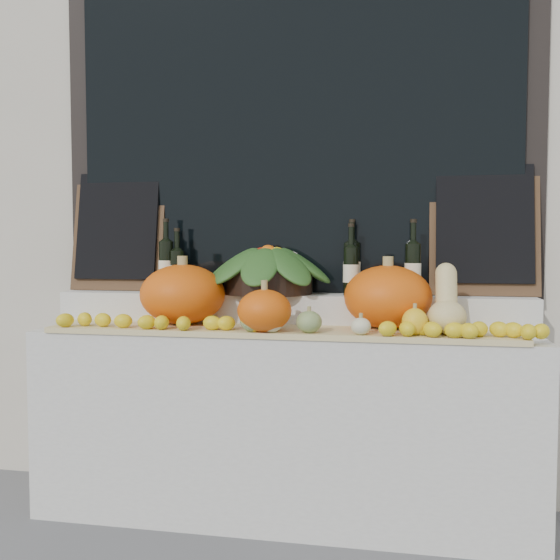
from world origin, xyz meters
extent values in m
cube|color=beige|center=(0.00, 2.25, 2.25)|extent=(7.00, 0.90, 4.50)
cube|color=black|center=(0.00, 1.80, 1.90)|extent=(2.40, 0.04, 2.10)
cube|color=black|center=(0.00, 1.77, 1.90)|extent=(2.20, 0.02, 2.00)
cube|color=silver|center=(0.00, 1.52, 0.44)|extent=(2.30, 0.55, 0.88)
cube|color=silver|center=(0.00, 1.68, 0.96)|extent=(2.30, 0.25, 0.16)
cube|color=tan|center=(0.00, 1.40, 0.89)|extent=(2.10, 0.32, 0.02)
ellipsoid|color=#EC5D0C|center=(-0.47, 1.47, 1.05)|extent=(0.47, 0.47, 0.28)
ellipsoid|color=#EC5D0C|center=(0.48, 1.50, 1.05)|extent=(0.49, 0.49, 0.28)
ellipsoid|color=#EC5D0C|center=(-0.04, 1.29, 1.00)|extent=(0.27, 0.27, 0.18)
ellipsoid|color=#DCC481|center=(0.73, 1.36, 0.98)|extent=(0.16, 0.16, 0.14)
cylinder|color=#DCC481|center=(0.73, 1.41, 1.09)|extent=(0.09, 0.14, 0.18)
sphere|color=#DCC481|center=(0.73, 1.45, 1.16)|extent=(0.09, 0.09, 0.09)
ellipsoid|color=#2C5D1C|center=(0.16, 1.30, 0.95)|extent=(0.11, 0.11, 0.09)
cylinder|color=#998D53|center=(0.16, 1.30, 1.01)|extent=(0.02, 0.02, 0.02)
ellipsoid|color=#2C5D1C|center=(-0.09, 1.28, 0.95)|extent=(0.11, 0.11, 0.10)
cylinder|color=#998D53|center=(-0.09, 1.28, 1.01)|extent=(0.02, 0.02, 0.02)
ellipsoid|color=beige|center=(-0.01, 1.28, 0.94)|extent=(0.10, 0.10, 0.08)
cylinder|color=#998D53|center=(-0.01, 1.28, 0.99)|extent=(0.02, 0.02, 0.02)
ellipsoid|color=yellow|center=(-0.08, 1.28, 0.97)|extent=(0.12, 0.12, 0.13)
cylinder|color=#998D53|center=(-0.08, 1.28, 1.05)|extent=(0.02, 0.02, 0.02)
ellipsoid|color=beige|center=(0.38, 1.28, 0.94)|extent=(0.08, 0.08, 0.07)
cylinder|color=#998D53|center=(0.38, 1.28, 0.99)|extent=(0.02, 0.02, 0.02)
ellipsoid|color=yellow|center=(0.60, 1.32, 0.96)|extent=(0.11, 0.11, 0.11)
cylinder|color=#998D53|center=(0.60, 1.32, 1.03)|extent=(0.02, 0.02, 0.02)
cylinder|color=black|center=(-0.10, 1.66, 1.10)|extent=(0.43, 0.43, 0.12)
cylinder|color=black|center=(-0.62, 1.65, 1.17)|extent=(0.07, 0.07, 0.26)
cylinder|color=black|center=(-0.62, 1.65, 1.35)|extent=(0.03, 0.03, 0.10)
cylinder|color=#F7EFCD|center=(-0.62, 1.65, 1.16)|extent=(0.08, 0.08, 0.08)
cylinder|color=black|center=(-0.62, 1.65, 1.40)|extent=(0.03, 0.03, 0.02)
cylinder|color=black|center=(-0.56, 1.65, 1.14)|extent=(0.07, 0.07, 0.21)
cylinder|color=black|center=(-0.56, 1.65, 1.30)|extent=(0.03, 0.03, 0.10)
cylinder|color=#F7EFCD|center=(-0.56, 1.65, 1.13)|extent=(0.08, 0.08, 0.08)
cylinder|color=black|center=(-0.56, 1.65, 1.35)|extent=(0.03, 0.03, 0.02)
cylinder|color=black|center=(0.30, 1.73, 1.16)|extent=(0.08, 0.08, 0.25)
cylinder|color=black|center=(0.30, 1.73, 1.34)|extent=(0.03, 0.03, 0.10)
cylinder|color=#F7EFCD|center=(0.30, 1.73, 1.15)|extent=(0.08, 0.08, 0.08)
cylinder|color=black|center=(0.30, 1.73, 1.40)|extent=(0.03, 0.03, 0.02)
cylinder|color=black|center=(0.31, 1.66, 1.15)|extent=(0.07, 0.07, 0.23)
cylinder|color=black|center=(0.31, 1.66, 1.32)|extent=(0.03, 0.03, 0.10)
cylinder|color=#F7EFCD|center=(0.31, 1.66, 1.14)|extent=(0.08, 0.08, 0.08)
cylinder|color=black|center=(0.31, 1.66, 1.37)|extent=(0.03, 0.03, 0.02)
cylinder|color=black|center=(0.59, 1.64, 1.16)|extent=(0.07, 0.07, 0.24)
cylinder|color=black|center=(0.59, 1.64, 1.33)|extent=(0.03, 0.03, 0.10)
cylinder|color=#F7EFCD|center=(0.59, 1.64, 1.15)|extent=(0.08, 0.08, 0.08)
cylinder|color=black|center=(0.59, 1.64, 1.39)|extent=(0.03, 0.03, 0.02)
cube|color=#4C331E|center=(-0.92, 1.75, 1.35)|extent=(0.50, 0.12, 0.61)
cube|color=black|center=(-0.92, 1.73, 1.38)|extent=(0.44, 0.11, 0.56)
cube|color=#4C331E|center=(0.92, 1.75, 1.35)|extent=(0.50, 0.12, 0.61)
cube|color=black|center=(0.92, 1.73, 1.38)|extent=(0.44, 0.11, 0.56)
camera|label=1|loc=(0.53, -1.32, 1.29)|focal=40.00mm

